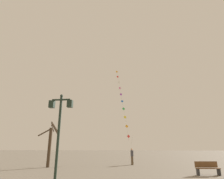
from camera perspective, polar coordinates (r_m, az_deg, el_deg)
The scene contains 6 objects.
ground_plane at distance 22.37m, azimuth 4.62°, elevation -21.66°, with size 160.00×160.00×0.00m, color #756B5B.
twin_lantern_lamp_post at distance 10.81m, azimuth -15.55°, elevation -8.89°, with size 1.33×0.28×4.73m.
kite_train at distance 29.63m, azimuth 3.15°, elevation -3.85°, with size 2.94×10.48×15.90m.
kite_flyer at distance 21.98m, azimuth 6.06°, elevation -19.35°, with size 0.31×0.63×1.71m.
bare_tree at distance 20.24m, azimuth -18.25°, elevation -15.32°, with size 1.93×1.39×4.33m.
park_bench at distance 15.67m, azimuth 26.87°, elevation -20.46°, with size 1.64×0.63×0.89m.
Camera 1 is at (0.83, -2.27, 1.90)m, focal length 30.26 mm.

